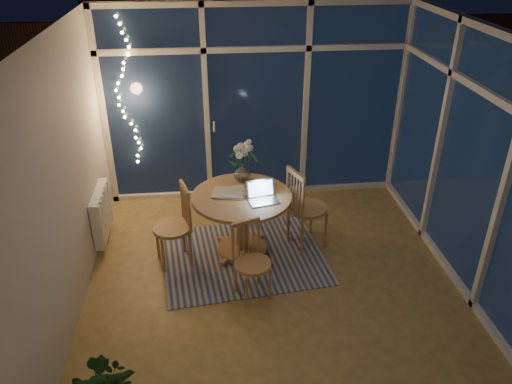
% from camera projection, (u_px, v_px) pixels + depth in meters
% --- Properties ---
extents(floor, '(4.00, 4.00, 0.00)m').
position_uv_depth(floor, '(275.00, 278.00, 5.44)').
color(floor, olive).
rests_on(floor, ground).
extents(ceiling, '(4.00, 4.00, 0.00)m').
position_uv_depth(ceiling, '(280.00, 32.00, 4.19)').
color(ceiling, silver).
rests_on(ceiling, wall_back).
extents(wall_back, '(4.00, 0.04, 2.60)m').
position_uv_depth(wall_back, '(256.00, 104.00, 6.56)').
color(wall_back, beige).
rests_on(wall_back, floor).
extents(wall_front, '(4.00, 0.04, 2.60)m').
position_uv_depth(wall_front, '(322.00, 314.00, 3.07)').
color(wall_front, beige).
rests_on(wall_front, floor).
extents(wall_left, '(0.04, 4.00, 2.60)m').
position_uv_depth(wall_left, '(64.00, 181.00, 4.63)').
color(wall_left, beige).
rests_on(wall_left, floor).
extents(wall_right, '(0.04, 4.00, 2.60)m').
position_uv_depth(wall_right, '(475.00, 162.00, 4.99)').
color(wall_right, beige).
rests_on(wall_right, floor).
extents(window_wall_back, '(4.00, 0.10, 2.60)m').
position_uv_depth(window_wall_back, '(256.00, 105.00, 6.52)').
color(window_wall_back, silver).
rests_on(window_wall_back, floor).
extents(window_wall_right, '(0.10, 4.00, 2.60)m').
position_uv_depth(window_wall_right, '(471.00, 162.00, 4.99)').
color(window_wall_right, silver).
rests_on(window_wall_right, floor).
extents(radiator, '(0.10, 0.70, 0.58)m').
position_uv_depth(radiator, '(101.00, 213.00, 5.86)').
color(radiator, white).
rests_on(radiator, wall_left).
extents(fairy_lights, '(0.24, 0.10, 1.85)m').
position_uv_depth(fairy_lights, '(125.00, 94.00, 6.20)').
color(fairy_lights, '#EAAA5D').
rests_on(fairy_lights, window_wall_back).
extents(garden_patio, '(12.00, 6.00, 0.10)m').
position_uv_depth(garden_patio, '(266.00, 120.00, 9.87)').
color(garden_patio, black).
rests_on(garden_patio, ground).
extents(garden_fence, '(11.00, 0.08, 1.80)m').
position_uv_depth(garden_fence, '(238.00, 66.00, 9.80)').
color(garden_fence, '#351913').
rests_on(garden_fence, ground).
extents(garden_shrubs, '(0.90, 0.90, 0.90)m').
position_uv_depth(garden_shrubs, '(198.00, 128.00, 8.12)').
color(garden_shrubs, black).
rests_on(garden_shrubs, ground).
extents(rug, '(1.99, 1.67, 0.01)m').
position_uv_depth(rug, '(243.00, 256.00, 5.78)').
color(rug, '#B6AD94').
rests_on(rug, floor).
extents(dining_table, '(1.23, 1.23, 0.76)m').
position_uv_depth(dining_table, '(242.00, 224.00, 5.68)').
color(dining_table, '#9E7C47').
rests_on(dining_table, floor).
extents(chair_left, '(0.55, 0.55, 0.96)m').
position_uv_depth(chair_left, '(172.00, 226.00, 5.46)').
color(chair_left, '#9E7C47').
rests_on(chair_left, floor).
extents(chair_right, '(0.61, 0.61, 1.01)m').
position_uv_depth(chair_right, '(308.00, 206.00, 5.79)').
color(chair_right, '#9E7C47').
rests_on(chair_right, floor).
extents(chair_front, '(0.50, 0.50, 0.85)m').
position_uv_depth(chair_front, '(253.00, 262.00, 4.98)').
color(chair_front, '#9E7C47').
rests_on(chair_front, floor).
extents(laptop, '(0.36, 0.32, 0.23)m').
position_uv_depth(laptop, '(264.00, 192.00, 5.33)').
color(laptop, silver).
rests_on(laptop, dining_table).
extents(flower_vase, '(0.22, 0.22, 0.21)m').
position_uv_depth(flower_vase, '(242.00, 172.00, 5.77)').
color(flower_vase, silver).
rests_on(flower_vase, dining_table).
extents(bowl, '(0.17, 0.17, 0.04)m').
position_uv_depth(bowl, '(264.00, 183.00, 5.72)').
color(bowl, white).
rests_on(bowl, dining_table).
extents(newspapers, '(0.34, 0.26, 0.02)m').
position_uv_depth(newspapers, '(230.00, 192.00, 5.54)').
color(newspapers, silver).
rests_on(newspapers, dining_table).
extents(phone, '(0.10, 0.06, 0.01)m').
position_uv_depth(phone, '(257.00, 199.00, 5.41)').
color(phone, black).
rests_on(phone, dining_table).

